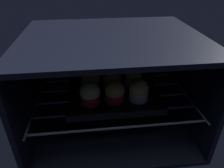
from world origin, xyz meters
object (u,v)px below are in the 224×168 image
at_px(muffin_row2_col1, 110,71).
at_px(muffin_row2_col2, 130,70).
at_px(baking_tray, 112,90).
at_px(muffin_row1_col1, 113,81).
at_px(muffin_row2_col0, 89,72).
at_px(muffin_row0_col1, 115,92).
at_px(muffin_row1_col0, 91,81).
at_px(muffin_row1_col2, 133,79).
at_px(muffin_row0_col2, 139,91).
at_px(muffin_row0_col0, 90,94).

xyz_separation_m(muffin_row2_col1, muffin_row2_col2, (0.08, -0.00, 0.00)).
height_order(baking_tray, muffin_row1_col1, muffin_row1_col1).
bearing_deg(muffin_row2_col0, baking_tray, -44.85).
bearing_deg(muffin_row0_col1, muffin_row1_col0, 135.82).
bearing_deg(muffin_row2_col2, muffin_row1_col1, -134.84).
distance_m(muffin_row1_col1, muffin_row2_col0, 0.11).
distance_m(muffin_row1_col1, muffin_row1_col2, 0.08).
distance_m(baking_tray, muffin_row0_col1, 0.08).
bearing_deg(muffin_row2_col1, muffin_row1_col0, -134.16).
distance_m(muffin_row0_col1, muffin_row0_col2, 0.08).
bearing_deg(muffin_row2_col1, muffin_row2_col2, -1.56).
relative_size(muffin_row1_col2, muffin_row2_col1, 1.01).
height_order(muffin_row1_col2, muffin_row2_col0, muffin_row2_col0).
xyz_separation_m(baking_tray, muffin_row0_col1, (0.00, -0.08, 0.04)).
height_order(muffin_row0_col0, muffin_row1_col1, same).
bearing_deg(muffin_row2_col2, muffin_row0_col1, -117.76).
relative_size(muffin_row0_col0, muffin_row1_col2, 1.00).
bearing_deg(muffin_row1_col0, muffin_row2_col2, 26.38).
xyz_separation_m(muffin_row1_col1, muffin_row2_col1, (-0.00, 0.08, -0.00)).
distance_m(muffin_row0_col0, muffin_row1_col1, 0.12).
bearing_deg(muffin_row1_col1, muffin_row0_col2, -44.95).
distance_m(muffin_row1_col0, muffin_row1_col1, 0.08).
bearing_deg(muffin_row0_col0, muffin_row2_col0, 89.27).
relative_size(muffin_row1_col1, muffin_row1_col2, 1.01).
xyz_separation_m(muffin_row1_col0, muffin_row1_col1, (0.08, -0.00, -0.00)).
relative_size(muffin_row1_col0, muffin_row1_col1, 1.05).
distance_m(muffin_row2_col0, muffin_row2_col2, 0.16).
height_order(baking_tray, muffin_row0_col1, muffin_row0_col1).
bearing_deg(muffin_row0_col0, muffin_row0_col1, 2.41).
bearing_deg(baking_tray, muffin_row1_col1, 1.77).
relative_size(muffin_row1_col0, muffin_row1_col2, 1.06).
bearing_deg(muffin_row0_col0, muffin_row2_col2, 43.98).
xyz_separation_m(muffin_row0_col1, muffin_row2_col0, (-0.08, 0.15, 0.00)).
xyz_separation_m(muffin_row0_col2, muffin_row2_col1, (-0.08, 0.16, -0.00)).
bearing_deg(muffin_row1_col1, muffin_row0_col0, -137.16).
height_order(muffin_row1_col2, muffin_row2_col1, same).
bearing_deg(muffin_row1_col0, baking_tray, -0.28).
height_order(baking_tray, muffin_row2_col2, muffin_row2_col2).
bearing_deg(muffin_row2_col1, muffin_row1_col2, -45.62).
bearing_deg(muffin_row1_col2, muffin_row2_col0, 154.42).
bearing_deg(muffin_row2_col1, muffin_row1_col1, -88.88).
relative_size(muffin_row0_col0, muffin_row0_col1, 1.03).
relative_size(baking_tray, muffin_row2_col2, 3.98).
bearing_deg(muffin_row1_col1, muffin_row2_col2, 45.16).
xyz_separation_m(muffin_row1_col2, muffin_row2_col2, (0.00, 0.08, 0.00)).
xyz_separation_m(muffin_row0_col2, muffin_row1_col0, (-0.16, 0.08, 0.00)).
relative_size(muffin_row0_col2, muffin_row1_col0, 0.93).
bearing_deg(muffin_row1_col2, muffin_row0_col2, -88.23).
bearing_deg(muffin_row0_col2, muffin_row1_col2, 91.77).
xyz_separation_m(muffin_row0_col2, muffin_row1_col1, (-0.08, 0.08, 0.00)).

